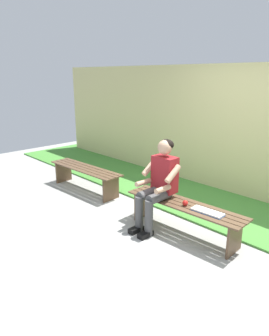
# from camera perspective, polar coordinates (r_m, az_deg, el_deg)

# --- Properties ---
(ground_plane) EXTENTS (10.00, 7.00, 0.04)m
(ground_plane) POSITION_cam_1_polar(r_m,az_deg,el_deg) (4.49, -11.13, -11.15)
(ground_plane) COLOR #9E9E99
(grass_strip) EXTENTS (9.00, 1.71, 0.03)m
(grass_strip) POSITION_cam_1_polar(r_m,az_deg,el_deg) (5.82, 7.31, -3.86)
(grass_strip) COLOR #478C38
(grass_strip) RESTS_ON ground
(brick_wall) EXTENTS (9.50, 0.24, 2.25)m
(brick_wall) POSITION_cam_1_polar(r_m,az_deg,el_deg) (5.76, 17.14, 6.76)
(brick_wall) COLOR #D1C684
(brick_wall) RESTS_ON ground
(bench_near) EXTENTS (1.72, 0.47, 0.43)m
(bench_near) POSITION_cam_1_polar(r_m,az_deg,el_deg) (4.19, 9.12, -7.82)
(bench_near) COLOR brown
(bench_near) RESTS_ON ground
(bench_far) EXTENTS (1.66, 0.47, 0.43)m
(bench_far) POSITION_cam_1_polar(r_m,az_deg,el_deg) (5.74, -9.14, -0.94)
(bench_far) COLOR brown
(bench_far) RESTS_ON ground
(person_seated) EXTENTS (0.50, 0.69, 1.24)m
(person_seated) POSITION_cam_1_polar(r_m,az_deg,el_deg) (4.20, 4.51, -2.46)
(person_seated) COLOR maroon
(person_seated) RESTS_ON ground
(apple) EXTENTS (0.07, 0.07, 0.07)m
(apple) POSITION_cam_1_polar(r_m,az_deg,el_deg) (4.07, 9.36, -6.42)
(apple) COLOR red
(apple) RESTS_ON bench_near
(book_open) EXTENTS (0.42, 0.18, 0.02)m
(book_open) POSITION_cam_1_polar(r_m,az_deg,el_deg) (3.94, 13.35, -7.90)
(book_open) COLOR white
(book_open) RESTS_ON bench_near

